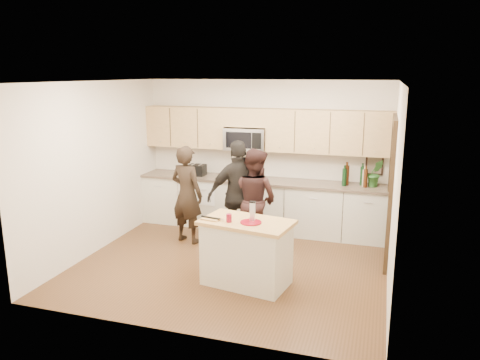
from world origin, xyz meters
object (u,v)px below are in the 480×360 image
(island, at_px, (247,252))
(woman_right, at_px, (239,196))
(woman_center, at_px, (254,200))
(woman_left, at_px, (187,194))
(toaster, at_px, (197,170))

(island, xyz_separation_m, woman_right, (-0.49, 1.24, 0.44))
(woman_center, bearing_deg, island, 124.00)
(woman_left, bearing_deg, woman_center, -165.27)
(island, height_order, toaster, toaster)
(woman_left, distance_m, woman_right, 0.94)
(island, distance_m, woman_center, 1.36)
(toaster, bearing_deg, woman_center, -34.93)
(toaster, height_order, woman_center, woman_center)
(island, bearing_deg, woman_center, 110.77)
(toaster, distance_m, woman_center, 1.70)
(island, relative_size, toaster, 4.24)
(woman_center, relative_size, woman_right, 0.93)
(woman_right, bearing_deg, woman_left, -34.98)
(woman_center, xyz_separation_m, woman_right, (-0.24, -0.04, 0.06))
(woman_left, relative_size, woman_center, 0.99)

